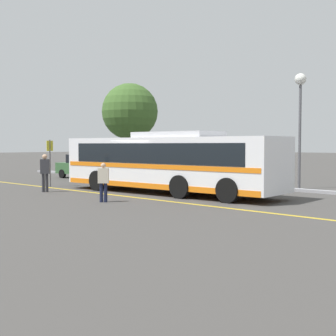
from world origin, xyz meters
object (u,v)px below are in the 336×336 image
object	(u,v)px
parked_car_0	(83,167)
pedestrian_0	(45,170)
bus_stop_sign	(50,157)
parked_car_1	(126,170)
pedestrian_1	(103,180)
transit_bus	(168,162)
tree_0	(130,112)
parked_car_2	(212,175)
street_lamp	(300,99)

from	to	relation	value
parked_car_0	pedestrian_0	bearing A→B (deg)	40.25
bus_stop_sign	parked_car_1	bearing A→B (deg)	-14.81
pedestrian_1	parked_car_1	bearing A→B (deg)	-89.79
transit_bus	bus_stop_sign	bearing A→B (deg)	101.13
bus_stop_sign	tree_0	distance (m)	11.29
parked_car_2	pedestrian_0	bearing A→B (deg)	142.84
transit_bus	street_lamp	xyz separation A→B (m)	(3.33, 6.35, 3.15)
transit_bus	parked_car_0	world-z (taller)	transit_bus
parked_car_1	street_lamp	bearing A→B (deg)	106.46
transit_bus	parked_car_2	bearing A→B (deg)	-2.56
transit_bus	parked_car_0	bearing A→B (deg)	70.58
parked_car_0	street_lamp	world-z (taller)	street_lamp
parked_car_1	transit_bus	bearing A→B (deg)	61.67
street_lamp	parked_car_1	bearing A→B (deg)	-159.73
parked_car_0	pedestrian_1	xyz separation A→B (m)	(11.39, -7.33, 0.08)
pedestrian_1	tree_0	xyz separation A→B (m)	(-12.06, 12.17, 3.92)
street_lamp	bus_stop_sign	bearing A→B (deg)	-141.94
parked_car_2	bus_stop_sign	size ratio (longest dim) A/B	1.88
pedestrian_1	tree_0	size ratio (longest dim) A/B	0.23
parked_car_2	parked_car_0	bearing A→B (deg)	87.99
tree_0	pedestrian_0	bearing A→B (deg)	-59.41
transit_bus	parked_car_2	xyz separation A→B (m)	(-0.05, 3.33, -0.80)
transit_bus	pedestrian_1	size ratio (longest dim) A/B	7.59
transit_bus	pedestrian_0	bearing A→B (deg)	123.79
parked_car_2	street_lamp	world-z (taller)	street_lamp
bus_stop_sign	street_lamp	bearing A→B (deg)	-55.35
pedestrian_1	bus_stop_sign	distance (m)	7.94
parked_car_1	tree_0	size ratio (longest dim) A/B	0.60
transit_bus	tree_0	bearing A→B (deg)	52.13
pedestrian_1	street_lamp	xyz separation A→B (m)	(2.92, 10.53, 3.77)
street_lamp	transit_bus	bearing A→B (deg)	-117.69
transit_bus	pedestrian_1	distance (m)	4.25
parked_car_0	street_lamp	distance (m)	15.16
pedestrian_1	street_lamp	bearing A→B (deg)	-148.61
pedestrian_1	street_lamp	distance (m)	11.56
pedestrian_1	pedestrian_0	bearing A→B (deg)	-49.23
parked_car_0	parked_car_1	world-z (taller)	parked_car_0
parked_car_0	parked_car_1	distance (m)	4.79
parked_car_0	pedestrian_0	xyz separation A→B (m)	(6.20, -6.78, 0.25)
parked_car_0	street_lamp	size ratio (longest dim) A/B	0.69
parked_car_0	bus_stop_sign	world-z (taller)	bus_stop_sign
parked_car_2	bus_stop_sign	distance (m)	8.83
parked_car_1	tree_0	world-z (taller)	tree_0
parked_car_2	street_lamp	xyz separation A→B (m)	(3.38, 3.02, 3.95)
parked_car_1	parked_car_2	distance (m)	6.17
tree_0	parked_car_1	bearing A→B (deg)	-43.46
parked_car_2	tree_0	xyz separation A→B (m)	(-11.60, 4.66, 4.10)
transit_bus	bus_stop_sign	size ratio (longest dim) A/B	4.65
transit_bus	tree_0	size ratio (longest dim) A/B	1.71
transit_bus	pedestrian_1	xyz separation A→B (m)	(0.42, -4.18, -0.62)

